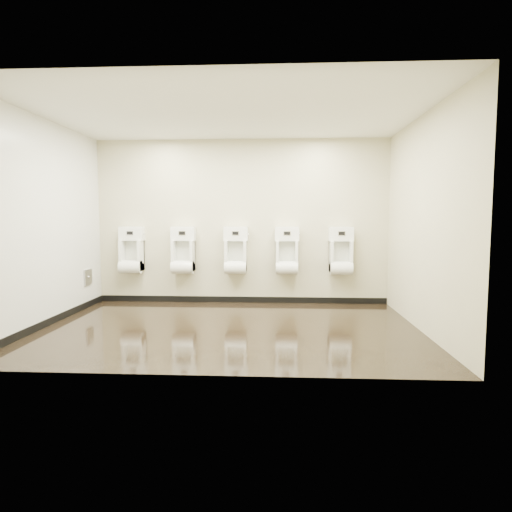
{
  "coord_description": "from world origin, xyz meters",
  "views": [
    {
      "loc": [
        0.65,
        -5.59,
        1.46
      ],
      "look_at": [
        0.32,
        0.55,
        0.92
      ],
      "focal_mm": 30.0,
      "sensor_mm": 36.0,
      "label": 1
    }
  ],
  "objects": [
    {
      "name": "ground",
      "position": [
        0.0,
        0.0,
        0.0
      ],
      "size": [
        5.0,
        3.5,
        0.0
      ],
      "primitive_type": "cube",
      "color": "black",
      "rests_on": "ground"
    },
    {
      "name": "right_wall",
      "position": [
        2.5,
        0.0,
        1.4
      ],
      "size": [
        0.02,
        3.5,
        2.8
      ],
      "primitive_type": "cube",
      "color": "beige",
      "rests_on": "ground"
    },
    {
      "name": "urinal_2",
      "position": [
        -0.08,
        1.61,
        0.86
      ],
      "size": [
        0.42,
        0.32,
        0.78
      ],
      "color": "white",
      "rests_on": "back_wall"
    },
    {
      "name": "front_wall",
      "position": [
        0.0,
        -1.75,
        1.4
      ],
      "size": [
        5.0,
        0.02,
        2.8
      ],
      "primitive_type": "cube",
      "color": "beige",
      "rests_on": "ground"
    },
    {
      "name": "ceiling",
      "position": [
        0.0,
        0.0,
        2.8
      ],
      "size": [
        5.0,
        3.5,
        0.0
      ],
      "primitive_type": "cube",
      "color": "silver"
    },
    {
      "name": "skirting_left",
      "position": [
        -2.49,
        0.0,
        0.05
      ],
      "size": [
        0.02,
        3.5,
        0.1
      ],
      "primitive_type": "cube",
      "color": "black",
      "rests_on": "ground"
    },
    {
      "name": "urinal_4",
      "position": [
        1.69,
        1.61,
        0.86
      ],
      "size": [
        0.42,
        0.32,
        0.78
      ],
      "color": "white",
      "rests_on": "back_wall"
    },
    {
      "name": "access_panel",
      "position": [
        -2.48,
        1.2,
        0.5
      ],
      "size": [
        0.04,
        0.25,
        0.25
      ],
      "color": "#9E9EA3",
      "rests_on": "left_wall"
    },
    {
      "name": "back_wall",
      "position": [
        0.0,
        1.75,
        1.4
      ],
      "size": [
        5.0,
        0.02,
        2.8
      ],
      "primitive_type": "cube",
      "color": "beige",
      "rests_on": "ground"
    },
    {
      "name": "left_wall",
      "position": [
        -2.5,
        0.0,
        1.4
      ],
      "size": [
        0.02,
        3.5,
        2.8
      ],
      "primitive_type": "cube",
      "color": "beige",
      "rests_on": "ground"
    },
    {
      "name": "tile_overlay_left",
      "position": [
        -2.5,
        0.0,
        1.4
      ],
      "size": [
        0.01,
        3.5,
        2.8
      ],
      "primitive_type": "cube",
      "color": "silver",
      "rests_on": "ground"
    },
    {
      "name": "skirting_back",
      "position": [
        0.0,
        1.74,
        0.05
      ],
      "size": [
        5.0,
        0.02,
        0.1
      ],
      "primitive_type": "cube",
      "color": "black",
      "rests_on": "ground"
    },
    {
      "name": "urinal_1",
      "position": [
        -0.99,
        1.61,
        0.86
      ],
      "size": [
        0.42,
        0.32,
        0.78
      ],
      "color": "white",
      "rests_on": "back_wall"
    },
    {
      "name": "urinal_3",
      "position": [
        0.78,
        1.61,
        0.86
      ],
      "size": [
        0.42,
        0.32,
        0.78
      ],
      "color": "white",
      "rests_on": "back_wall"
    },
    {
      "name": "urinal_0",
      "position": [
        -1.89,
        1.61,
        0.86
      ],
      "size": [
        0.42,
        0.32,
        0.78
      ],
      "color": "white",
      "rests_on": "back_wall"
    }
  ]
}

